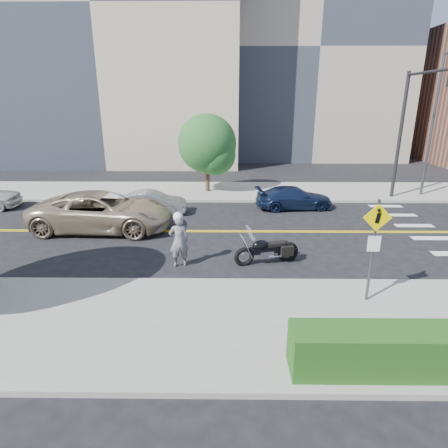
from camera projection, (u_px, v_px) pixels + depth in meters
name	position (u px, v px, depth m)	size (l,w,h in m)	color
ground_plane	(224.00, 231.00, 16.92)	(120.00, 120.00, 0.00)	black
sidewalk_near	(221.00, 324.00, 9.78)	(60.00, 5.00, 0.15)	#9E9B91
sidewalk_far	(225.00, 191.00, 24.01)	(60.00, 5.00, 0.15)	#9E9B91
building_left	(117.00, 20.00, 33.95)	(22.00, 14.00, 25.00)	tan
building_mid	(305.00, 55.00, 38.35)	(18.00, 14.00, 20.00)	#A39984
lamp_post	(432.00, 127.00, 21.66)	(0.16, 0.16, 8.00)	#4C4C51
traffic_light	(410.00, 119.00, 20.16)	(0.28, 4.50, 7.00)	black
pedestrian_sign	(374.00, 241.00, 10.27)	(0.78, 0.08, 3.00)	#4C4C51
motorcyclist	(179.00, 240.00, 13.11)	(0.77, 0.59, 2.01)	silver
motorcycle	(267.00, 244.00, 13.44)	(2.36, 0.72, 1.44)	black
suv	(103.00, 211.00, 16.88)	(2.87, 6.23, 1.73)	tan
parked_car_silver	(152.00, 202.00, 19.43)	(1.24, 3.56, 1.17)	#A3A4AA
parked_car_blue	(294.00, 198.00, 20.30)	(1.68, 4.14, 1.20)	#172647
tree_far_a	(207.00, 144.00, 22.88)	(3.58, 3.58, 4.89)	#382619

